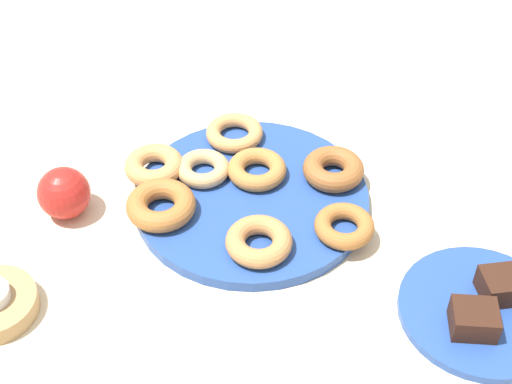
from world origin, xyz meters
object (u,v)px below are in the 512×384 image
Objects in this scene: brownie_near at (502,285)px; donut_plate at (252,198)px; donut_1 at (203,169)px; cake_plate at (481,311)px; donut_0 at (161,205)px; donut_4 at (333,169)px; donut_7 at (154,166)px; donut_2 at (259,241)px; donut_6 at (257,169)px; brownie_far at (474,319)px; donut_3 at (344,226)px; apple at (64,193)px; donut_5 at (234,133)px.

donut_plate is at bearing -42.10° from brownie_near.
donut_1 reaches higher than donut_plate.
cake_plate is (-0.30, 0.31, -0.02)m from donut_1.
donut_4 is at bearing -175.00° from donut_0.
donut_plate is 3.47× the size of donut_0.
donut_0 is at bearing -29.99° from brownie_near.
donut_1 is at bearing 164.76° from donut_7.
donut_4 reaches higher than donut_plate.
donut_4 is (-0.12, -0.01, 0.02)m from donut_plate.
donut_2 is at bearing -25.82° from brownie_near.
brownie_far is (-0.20, 0.32, -0.00)m from donut_6.
brownie_near is at bearing 139.01° from donut_3.
donut_3 is at bearing -59.93° from brownie_far.
donut_3 is 0.22m from brownie_near.
donut_1 is 0.20m from apple.
donut_0 is 0.15m from donut_2.
brownie_far reaches higher than cake_plate.
brownie_far is (-0.11, 0.18, 0.00)m from donut_3.
donut_5 is 1.63× the size of brownie_far.
donut_5 is 0.28m from apple.
donut_6 is 0.99× the size of donut_7.
donut_5 is 0.14m from donut_7.
brownie_far is at bearing 145.93° from apple.
donut_2 is 0.29m from brownie_far.
donut_0 reaches higher than donut_3.
apple is (0.37, -0.14, 0.01)m from donut_3.
donut_plate is 0.13m from donut_5.
donut_0 reaches higher than brownie_far.
apple is (0.53, -0.28, 0.01)m from brownie_near.
donut_3 is 1.51× the size of brownie_near.
donut_1 is 0.88× the size of donut_5.
donut_6 reaches higher than cake_plate.
donut_3 is 0.94× the size of donut_7.
donut_7 is at bearing 22.42° from donut_5.
donut_plate is 0.35m from cake_plate.
donut_0 is 1.12× the size of donut_7.
brownie_near is 0.73× the size of apple.
donut_6 reaches higher than donut_1.
donut_5 is 0.46m from brownie_far.
apple reaches higher than donut_0.
donut_0 is 0.44m from cake_plate.
donut_4 is 0.26m from donut_7.
donut_plate is 4.53× the size of apple.
donut_4 is (-0.02, -0.11, 0.00)m from donut_3.
brownie_near is (-0.27, 0.37, 0.00)m from donut_5.
donut_6 reaches higher than donut_3.
donut_3 is 0.95× the size of donut_6.
donut_4 is 0.31m from brownie_far.
brownie_far reaches higher than donut_1.
donut_7 is at bearing -56.92° from donut_2.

